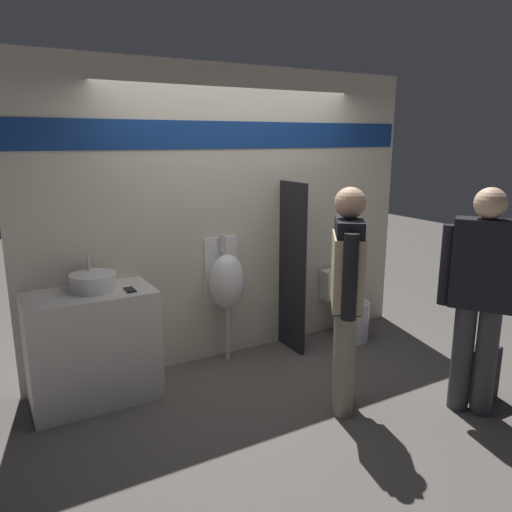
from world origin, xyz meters
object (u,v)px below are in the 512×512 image
at_px(cell_phone, 130,290).
at_px(person_in_vest, 347,285).
at_px(sink_basin, 93,282).
at_px(toilet, 348,310).
at_px(person_with_lanyard, 481,293).
at_px(urinal_near_counter, 227,281).
at_px(shopping_bag, 481,372).

xyz_separation_m(cell_phone, person_in_vest, (1.34, -1.00, 0.10)).
height_order(sink_basin, cell_phone, sink_basin).
height_order(toilet, person_with_lanyard, person_with_lanyard).
relative_size(urinal_near_counter, person_with_lanyard, 0.69).
xyz_separation_m(cell_phone, shopping_bag, (2.42, -1.42, -0.68)).
bearing_deg(person_in_vest, sink_basin, 89.89).
bearing_deg(sink_basin, person_in_vest, -36.27).
relative_size(toilet, person_in_vest, 0.49).
bearing_deg(cell_phone, toilet, 2.38).
bearing_deg(sink_basin, person_with_lanyard, -34.58).
xyz_separation_m(cell_phone, person_with_lanyard, (2.18, -1.51, 0.05)).
height_order(sink_basin, shopping_bag, sink_basin).
bearing_deg(urinal_near_counter, cell_phone, -165.45).
xyz_separation_m(toilet, person_in_vest, (-0.97, -1.09, 0.70)).
bearing_deg(cell_phone, person_with_lanyard, -34.67).
distance_m(toilet, person_in_vest, 1.62).
bearing_deg(urinal_near_counter, sink_basin, -175.82).
bearing_deg(urinal_near_counter, shopping_bag, -49.06).
relative_size(urinal_near_counter, person_in_vest, 0.69).
height_order(cell_phone, person_in_vest, person_in_vest).
bearing_deg(shopping_bag, sink_basin, 149.22).
relative_size(sink_basin, person_in_vest, 0.21).
distance_m(sink_basin, person_with_lanyard, 2.94).
bearing_deg(person_with_lanyard, toilet, -38.41).
bearing_deg(cell_phone, sink_basin, 146.25).
distance_m(sink_basin, person_in_vest, 1.96).
height_order(sink_basin, person_in_vest, person_in_vest).
height_order(urinal_near_counter, person_in_vest, person_in_vest).
bearing_deg(sink_basin, shopping_bag, -30.78).
bearing_deg(person_in_vest, cell_phone, 89.44).
bearing_deg(shopping_bag, person_with_lanyard, -160.28).
height_order(urinal_near_counter, person_with_lanyard, person_with_lanyard).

